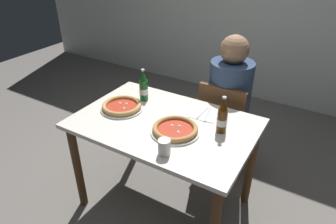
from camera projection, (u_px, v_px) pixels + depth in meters
The scene contains 10 objects.
ground_plane at pixel (165, 201), 2.38m from camera, with size 8.00×8.00×0.00m, color slate.
dining_table_main at pixel (164, 136), 2.06m from camera, with size 1.20×0.80×0.75m.
chair_behind_table at pixel (224, 123), 2.49m from camera, with size 0.40×0.40×0.85m.
diner_seated at pixel (228, 109), 2.48m from camera, with size 0.34×0.34×1.21m.
pizza_margherita_near at pixel (122, 106), 2.14m from camera, with size 0.31×0.31×0.04m.
pizza_marinara_far at pixel (175, 129), 1.88m from camera, with size 0.31×0.31×0.04m.
beer_bottle_left at pixel (222, 117), 1.85m from camera, with size 0.07×0.07×0.25m.
beer_bottle_center at pixel (144, 87), 2.23m from camera, with size 0.07×0.07×0.25m.
napkin_with_cutlery at pixel (205, 114), 2.08m from camera, with size 0.19×0.19×0.01m.
paper_cup at pixel (164, 147), 1.68m from camera, with size 0.07×0.07×0.10m, color white.
Camera 1 is at (0.90, -1.44, 1.81)m, focal length 31.90 mm.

